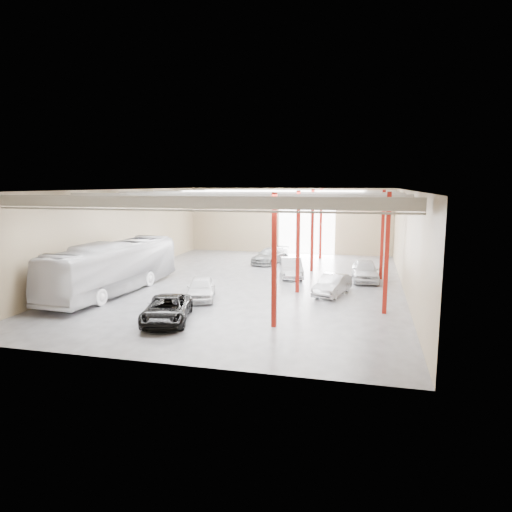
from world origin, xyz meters
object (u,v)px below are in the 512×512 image
at_px(car_row_c, 270,256).
at_px(car_row_a, 201,288).
at_px(coach_bus, 113,267).
at_px(car_right_far, 365,270).
at_px(black_sedan, 167,309).
at_px(car_row_b, 291,268).
at_px(car_right_near, 332,285).

bearing_deg(car_row_c, car_row_a, -80.47).
height_order(coach_bus, car_row_a, coach_bus).
xyz_separation_m(coach_bus, car_right_far, (16.80, 8.10, -0.94)).
relative_size(black_sedan, car_right_far, 1.05).
height_order(coach_bus, car_row_c, coach_bus).
distance_m(coach_bus, car_row_a, 6.59).
bearing_deg(car_row_b, black_sedan, -122.98).
bearing_deg(car_row_a, car_row_b, 45.57).
distance_m(coach_bus, black_sedan, 8.56).
bearing_deg(car_row_b, car_right_near, -69.69).
height_order(coach_bus, black_sedan, coach_bus).
distance_m(black_sedan, car_row_c, 19.63).
bearing_deg(black_sedan, car_row_a, 74.83).
bearing_deg(car_row_a, car_row_c, 67.61).
height_order(car_row_a, car_right_far, car_right_far).
bearing_deg(black_sedan, car_row_c, 70.46).
bearing_deg(black_sedan, car_row_b, 56.61).
xyz_separation_m(car_row_b, car_right_near, (3.72, -5.30, -0.07)).
bearing_deg(car_right_far, car_row_a, -145.65).
height_order(car_row_c, car_right_near, car_row_c).
height_order(car_row_b, car_right_far, car_right_far).
height_order(black_sedan, car_row_b, car_row_b).
bearing_deg(coach_bus, car_right_near, 14.56).
relative_size(coach_bus, car_row_a, 2.93).
xyz_separation_m(car_row_c, car_right_far, (8.80, -6.01, 0.09)).
relative_size(car_row_a, car_right_near, 1.03).
xyz_separation_m(car_row_b, car_right_far, (5.80, -0.10, 0.05)).
bearing_deg(car_row_b, car_right_far, -15.73).
relative_size(black_sedan, car_row_c, 1.01).
bearing_deg(coach_bus, black_sedan, -36.67).
distance_m(car_row_c, car_right_far, 10.66).
relative_size(coach_bus, car_row_b, 2.72).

